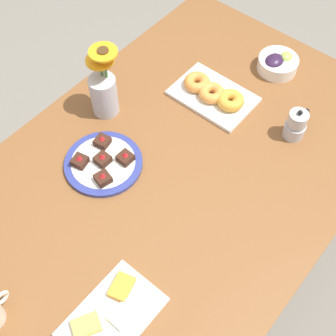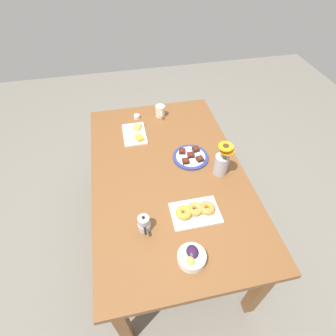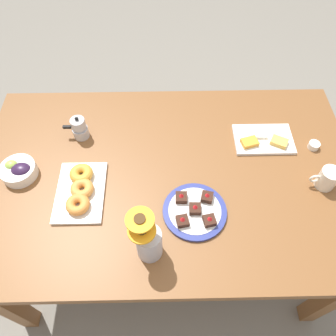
{
  "view_description": "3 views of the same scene",
  "coord_description": "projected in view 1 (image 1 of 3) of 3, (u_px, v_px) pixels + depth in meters",
  "views": [
    {
      "loc": [
        -0.61,
        -0.51,
        1.96
      ],
      "look_at": [
        0.0,
        0.0,
        0.78
      ],
      "focal_mm": 50.0,
      "sensor_mm": 36.0,
      "label": 1
    },
    {
      "loc": [
        1.15,
        -0.24,
        2.03
      ],
      "look_at": [
        0.0,
        0.0,
        0.78
      ],
      "focal_mm": 28.0,
      "sensor_mm": 36.0,
      "label": 2
    },
    {
      "loc": [
        0.01,
        0.76,
        1.88
      ],
      "look_at": [
        0.0,
        0.0,
        0.78
      ],
      "focal_mm": 35.0,
      "sensor_mm": 36.0,
      "label": 3
    }
  ],
  "objects": [
    {
      "name": "croissant_platter",
      "position": [
        213.0,
        94.0,
        1.62
      ],
      "size": [
        0.19,
        0.28,
        0.05
      ],
      "color": "white",
      "rests_on": "dining_table"
    },
    {
      "name": "dessert_plate",
      "position": [
        103.0,
        163.0,
        1.47
      ],
      "size": [
        0.25,
        0.25,
        0.05
      ],
      "color": "navy",
      "rests_on": "dining_table"
    },
    {
      "name": "flower_vase",
      "position": [
        104.0,
        91.0,
        1.53
      ],
      "size": [
        0.11,
        0.11,
        0.26
      ],
      "color": "#B2B2BC",
      "rests_on": "dining_table"
    },
    {
      "name": "grape_bowl",
      "position": [
        278.0,
        63.0,
        1.69
      ],
      "size": [
        0.14,
        0.14,
        0.07
      ],
      "color": "white",
      "rests_on": "dining_table"
    },
    {
      "name": "dining_table",
      "position": [
        168.0,
        190.0,
        1.52
      ],
      "size": [
        1.6,
        1.0,
        0.74
      ],
      "color": "brown",
      "rests_on": "ground_plane"
    },
    {
      "name": "cheese_platter",
      "position": [
        112.0,
        315.0,
        1.2
      ],
      "size": [
        0.26,
        0.17,
        0.03
      ],
      "color": "white",
      "rests_on": "dining_table"
    },
    {
      "name": "moka_pot",
      "position": [
        296.0,
        125.0,
        1.5
      ],
      "size": [
        0.11,
        0.07,
        0.12
      ],
      "color": "#B7B7BC",
      "rests_on": "dining_table"
    },
    {
      "name": "ground_plane",
      "position": [
        168.0,
        267.0,
        2.07
      ],
      "size": [
        6.0,
        6.0,
        0.0
      ],
      "primitive_type": "plane",
      "color": "slate"
    }
  ]
}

